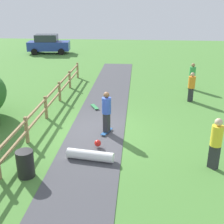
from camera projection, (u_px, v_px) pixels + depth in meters
The scene contains 11 objects.
ground_plane at pixel (97, 131), 12.83m from camera, with size 60.00×60.00×0.00m, color #4C8438.
asphalt_path at pixel (97, 131), 12.83m from camera, with size 2.40×28.00×0.02m, color #47474C.
wooden_fence at pixel (37, 115), 12.80m from camera, with size 0.12×18.12×1.10m.
trash_bin at pixel (25, 164), 9.46m from camera, with size 0.56×0.56×0.90m, color black.
skater_riding at pixel (107, 111), 12.27m from camera, with size 0.49×0.82×1.83m.
skater_fallen at pixel (91, 154), 10.54m from camera, with size 1.73×1.39×0.36m.
skateboard_loose at pixel (95, 107), 15.48m from camera, with size 0.55×0.80×0.08m.
bystander_orange at pixel (191, 86), 16.26m from camera, with size 0.52×0.52×1.64m.
bystander_green at pixel (192, 75), 18.41m from camera, with size 0.54×0.54×1.65m.
bystander_yellow at pixel (216, 141), 9.72m from camera, with size 0.54×0.54×1.82m.
parked_car_blue at pixel (48, 44), 30.42m from camera, with size 4.36×2.35×1.92m.
Camera 1 is at (1.68, -11.56, 5.41)m, focal length 47.51 mm.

